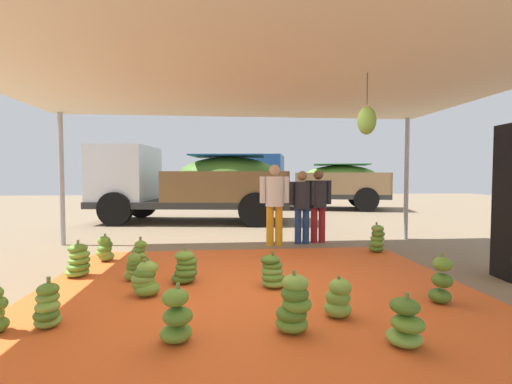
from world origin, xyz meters
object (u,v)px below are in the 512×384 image
cargo_truck_main (190,182)px  banana_bunch_10 (294,305)px  banana_bunch_7 (176,318)px  banana_bunch_11 (105,249)px  banana_bunch_2 (78,261)px  worker_1 (318,200)px  banana_bunch_5 (441,282)px  worker_2 (275,198)px  banana_bunch_14 (272,272)px  banana_bunch_12 (140,256)px  banana_bunch_6 (47,307)px  banana_bunch_8 (134,268)px  banana_bunch_9 (145,279)px  banana_bunch_1 (338,299)px  banana_bunch_4 (405,324)px  banana_bunch_3 (377,239)px  cargo_truck_far (309,181)px  worker_0 (302,201)px  banana_bunch_0 (185,268)px

cargo_truck_main → banana_bunch_10: bearing=-78.0°
banana_bunch_7 → banana_bunch_11: 3.48m
banana_bunch_2 → worker_1: (4.16, 2.27, 0.70)m
banana_bunch_5 → cargo_truck_main: 8.44m
banana_bunch_5 → banana_bunch_10: size_ratio=1.00×
worker_2 → worker_1: bearing=12.7°
banana_bunch_11 → banana_bunch_14: 3.12m
banana_bunch_11 → worker_1: size_ratio=0.30×
banana_bunch_11 → banana_bunch_12: 0.94m
banana_bunch_10 → banana_bunch_14: banana_bunch_10 is taller
banana_bunch_6 → banana_bunch_8: (0.44, 1.48, -0.02)m
banana_bunch_9 → cargo_truck_main: size_ratio=0.07×
banana_bunch_1 → banana_bunch_5: banana_bunch_5 is taller
banana_bunch_4 → banana_bunch_11: 4.88m
banana_bunch_11 → banana_bunch_9: bearing=-59.6°
banana_bunch_3 → banana_bunch_12: bearing=-168.6°
cargo_truck_far → banana_bunch_12: bearing=-117.6°
worker_0 → worker_1: worker_1 is taller
banana_bunch_3 → banana_bunch_9: bearing=-152.0°
cargo_truck_far → banana_bunch_8: bearing=-116.0°
banana_bunch_6 → banana_bunch_1: bearing=0.1°
banana_bunch_8 → banana_bunch_11: banana_bunch_11 is taller
banana_bunch_1 → banana_bunch_7: size_ratio=0.82×
banana_bunch_4 → banana_bunch_14: (-0.91, 1.70, 0.01)m
banana_bunch_0 → banana_bunch_11: 2.01m
banana_bunch_1 → banana_bunch_2: size_ratio=0.80×
worker_0 → cargo_truck_far: bearing=74.9°
banana_bunch_8 → cargo_truck_far: cargo_truck_far is taller
banana_bunch_8 → banana_bunch_2: bearing=161.8°
banana_bunch_10 → banana_bunch_11: bearing=131.9°
banana_bunch_4 → banana_bunch_8: bearing=142.6°
banana_bunch_5 → banana_bunch_11: bearing=151.7°
banana_bunch_12 → banana_bunch_14: (1.93, -1.03, -0.02)m
banana_bunch_6 → banana_bunch_12: 2.11m
banana_bunch_0 → banana_bunch_9: bearing=-132.3°
banana_bunch_6 → banana_bunch_14: (2.32, 1.04, -0.01)m
banana_bunch_10 → worker_0: (1.04, 4.23, 0.66)m
banana_bunch_3 → banana_bunch_0: bearing=-155.3°
banana_bunch_0 → banana_bunch_11: (-1.50, 1.34, 0.00)m
cargo_truck_far → cargo_truck_main: bearing=-140.6°
banana_bunch_2 → banana_bunch_5: bearing=-18.2°
banana_bunch_2 → banana_bunch_3: banana_bunch_3 is taller
banana_bunch_12 → worker_0: 3.58m
banana_bunch_11 → worker_1: worker_1 is taller
banana_bunch_7 → banana_bunch_14: banana_bunch_7 is taller
banana_bunch_6 → cargo_truck_main: cargo_truck_main is taller
banana_bunch_9 → banana_bunch_10: bearing=-35.8°
banana_bunch_2 → banana_bunch_14: bearing=-14.7°
banana_bunch_5 → banana_bunch_12: size_ratio=1.14×
banana_bunch_8 → banana_bunch_4: bearing=-37.4°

